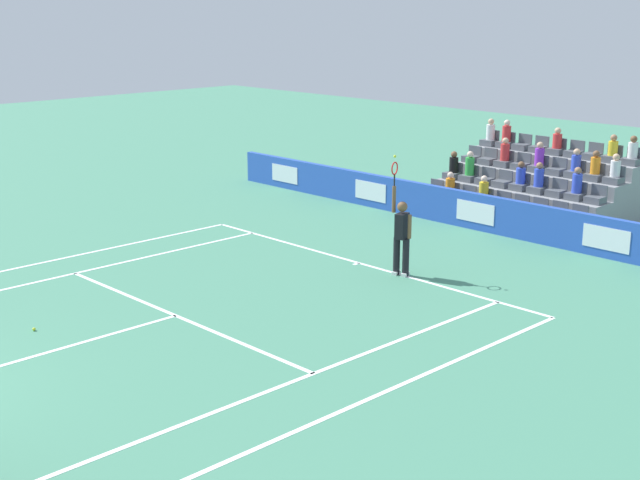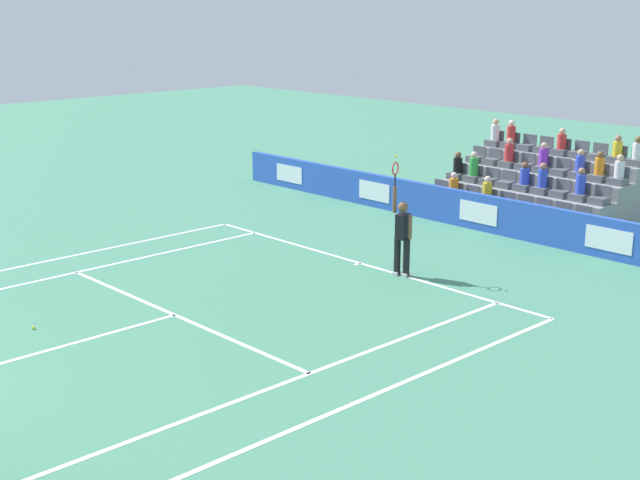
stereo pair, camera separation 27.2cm
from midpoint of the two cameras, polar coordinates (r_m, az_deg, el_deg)
line_baseline at (r=22.09m, az=2.16°, el=-1.48°), size 10.97×0.10×0.01m
line_service at (r=18.70m, az=-9.61°, el=-4.78°), size 8.23×0.10×0.01m
line_centre_service at (r=17.23m, az=-18.44°, el=-7.12°), size 0.10×6.40×0.01m
line_singles_sideline_left at (r=21.87m, az=-16.76°, el=-2.29°), size 0.10×11.89×0.01m
line_singles_sideline_right at (r=15.41m, az=-2.17°, el=-8.98°), size 0.10×11.89×0.01m
line_doubles_sideline_left at (r=23.05m, az=-18.34°, el=-1.54°), size 0.10×11.89×0.01m
line_doubles_sideline_right at (r=14.51m, az=1.52°, el=-10.57°), size 0.10×11.89×0.01m
line_centre_mark at (r=22.02m, az=1.98°, el=-1.53°), size 0.10×0.20×0.01m
sponsor_barrier at (r=25.56m, az=9.72°, el=1.80°), size 20.09×0.22×1.04m
tennis_player at (r=20.93m, az=4.85°, el=0.35°), size 0.54×0.41×2.85m
stadium_stand at (r=27.90m, az=13.33°, el=3.10°), size 5.58×3.80×2.59m
loose_tennis_ball at (r=18.53m, az=-18.20°, el=-5.43°), size 0.07×0.07×0.07m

